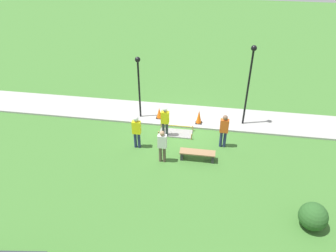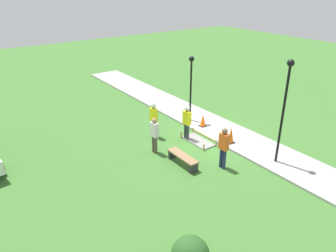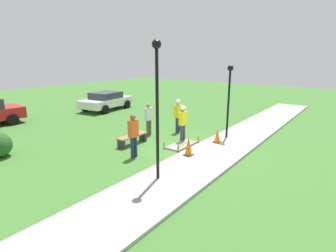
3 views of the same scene
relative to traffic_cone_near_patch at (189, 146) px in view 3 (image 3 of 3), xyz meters
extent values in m
plane|color=#3D702D|center=(1.00, 0.46, -0.48)|extent=(60.00, 60.00, 0.00)
cube|color=#9E9E99|center=(1.00, -0.68, -0.43)|extent=(28.00, 2.27, 0.10)
cube|color=gray|center=(1.08, 1.05, -0.45)|extent=(1.67, 0.76, 0.06)
cube|color=tan|center=(0.25, 0.67, -0.32)|extent=(0.05, 0.05, 0.32)
cube|color=tan|center=(1.92, 0.67, -0.32)|extent=(0.05, 0.05, 0.32)
cube|color=tan|center=(0.25, 1.43, -0.32)|extent=(0.05, 0.05, 0.32)
cube|color=tan|center=(1.92, 1.43, -0.32)|extent=(0.05, 0.05, 0.32)
cube|color=yellow|center=(1.08, 0.67, -0.24)|extent=(1.67, 0.00, 0.04)
cube|color=black|center=(0.00, 0.00, -0.37)|extent=(0.34, 0.34, 0.02)
cone|color=orange|center=(0.00, 0.00, 0.02)|extent=(0.29, 0.29, 0.74)
cube|color=black|center=(2.17, -0.18, -0.37)|extent=(0.34, 0.34, 0.02)
cone|color=orange|center=(2.17, -0.18, -0.05)|extent=(0.29, 0.29, 0.60)
cube|color=#2D2D33|center=(-0.87, 2.96, -0.29)|extent=(0.12, 0.40, 0.39)
cube|color=#2D2D33|center=(0.55, 2.96, -0.29)|extent=(0.12, 0.40, 0.39)
cube|color=olive|center=(-0.16, 2.96, -0.06)|extent=(1.62, 0.44, 0.06)
cylinder|color=navy|center=(2.69, 2.45, -0.07)|extent=(0.14, 0.14, 0.83)
cylinder|color=navy|center=(2.87, 2.45, -0.07)|extent=(0.14, 0.14, 0.83)
cube|color=yellow|center=(2.78, 2.45, 0.67)|extent=(0.40, 0.22, 0.65)
sphere|color=tan|center=(2.78, 2.45, 1.11)|extent=(0.22, 0.22, 0.22)
sphere|color=white|center=(2.78, 2.45, 1.18)|extent=(0.26, 0.26, 0.26)
cylinder|color=#383D47|center=(1.51, 1.36, -0.07)|extent=(0.14, 0.14, 0.81)
cylinder|color=#383D47|center=(1.69, 1.36, -0.07)|extent=(0.14, 0.14, 0.81)
cube|color=yellow|center=(1.60, 1.36, 0.66)|extent=(0.40, 0.22, 0.64)
sphere|color=#A37A5B|center=(1.60, 1.36, 1.09)|extent=(0.22, 0.22, 0.22)
sphere|color=white|center=(1.60, 1.36, 1.15)|extent=(0.25, 0.25, 0.25)
cylinder|color=navy|center=(-1.38, 1.77, -0.05)|extent=(0.14, 0.14, 0.86)
cylinder|color=navy|center=(-1.20, 1.77, -0.05)|extent=(0.14, 0.14, 0.86)
cube|color=#E55B1E|center=(-1.29, 1.77, 0.72)|extent=(0.40, 0.22, 0.68)
sphere|color=brown|center=(-1.29, 1.77, 1.18)|extent=(0.23, 0.23, 0.23)
cylinder|color=brown|center=(1.32, 3.32, -0.07)|extent=(0.14, 0.14, 0.81)
cylinder|color=brown|center=(1.50, 3.32, -0.07)|extent=(0.14, 0.14, 0.81)
cube|color=silver|center=(1.41, 3.32, 0.65)|extent=(0.40, 0.22, 0.64)
sphere|color=#A37A5B|center=(1.41, 3.32, 1.08)|extent=(0.22, 0.22, 0.22)
cylinder|color=black|center=(3.22, -0.17, 1.24)|extent=(0.10, 0.10, 3.23)
sphere|color=black|center=(3.22, -0.17, 2.95)|extent=(0.28, 0.28, 0.28)
cylinder|color=black|center=(-2.33, -0.32, 1.66)|extent=(0.10, 0.10, 4.08)
sphere|color=black|center=(-2.33, -0.32, 3.80)|extent=(0.28, 0.28, 0.28)
cylinder|color=black|center=(-1.71, 13.14, -0.15)|extent=(0.68, 0.29, 0.66)
cylinder|color=black|center=(-1.86, 11.19, -0.15)|extent=(0.68, 0.29, 0.66)
cube|color=white|center=(4.66, 10.47, 0.12)|extent=(4.29, 2.52, 0.56)
cube|color=#2D333D|center=(4.66, 10.47, 0.64)|extent=(2.25, 2.01, 0.48)
cylinder|color=black|center=(5.78, 11.63, -0.16)|extent=(0.66, 0.32, 0.64)
cylinder|color=black|center=(6.04, 9.65, -0.16)|extent=(0.66, 0.32, 0.64)
cylinder|color=black|center=(3.28, 11.29, -0.16)|extent=(0.66, 0.32, 0.64)
cylinder|color=black|center=(3.55, 9.31, -0.16)|extent=(0.66, 0.32, 0.64)
camera|label=1|loc=(-0.61, 14.76, 9.24)|focal=35.00mm
camera|label=2|loc=(-9.42, 10.34, 6.65)|focal=35.00mm
camera|label=3|loc=(-8.41, -5.28, 3.43)|focal=28.00mm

